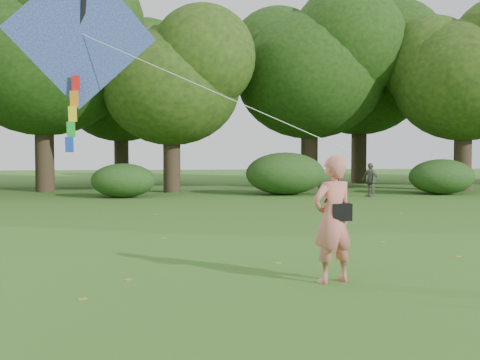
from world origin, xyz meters
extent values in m
plane|color=#265114|center=(0.00, 0.00, 0.00)|extent=(100.00, 100.00, 0.00)
imported|color=#CD6E60|center=(0.59, 0.59, 0.97)|extent=(0.83, 0.70, 1.94)
imported|color=#646059|center=(6.39, 16.44, 0.72)|extent=(0.73, 0.90, 1.44)
cube|color=black|center=(0.71, 0.56, 1.08)|extent=(0.30, 0.20, 0.26)
cylinder|color=black|center=(0.59, 0.55, 1.46)|extent=(0.33, 0.14, 0.47)
cube|color=#234A9B|center=(-3.36, 2.15, 3.97)|extent=(2.48, 0.69, 2.51)
cube|color=black|center=(-3.36, 2.18, 3.97)|extent=(0.38, 0.67, 2.26)
cylinder|color=white|center=(-1.26, 1.34, 2.99)|extent=(4.20, 1.62, 1.98)
cube|color=red|center=(-3.46, 2.17, 3.15)|extent=(0.14, 0.06, 0.26)
cube|color=orange|center=(-3.49, 2.17, 2.89)|extent=(0.14, 0.06, 0.26)
cube|color=yellow|center=(-3.52, 2.17, 2.63)|extent=(0.14, 0.06, 0.26)
cube|color=green|center=(-3.55, 2.17, 2.37)|extent=(0.14, 0.06, 0.26)
cube|color=blue|center=(-3.58, 2.17, 2.11)|extent=(0.14, 0.06, 0.26)
cylinder|color=#3A2D1E|center=(-8.00, 21.00, 1.92)|extent=(0.88, 0.88, 3.85)
ellipsoid|color=#1E3F11|center=(-8.00, 21.00, 6.05)|extent=(8.00, 8.00, 6.80)
cylinder|color=#3A2D1E|center=(-2.00, 20.00, 1.57)|extent=(0.80, 0.80, 3.15)
ellipsoid|color=#1E3F11|center=(-2.00, 20.00, 4.91)|extent=(6.40, 6.40, 5.44)
cylinder|color=#3A2D1E|center=(5.00, 22.00, 1.84)|extent=(0.86, 0.86, 3.67)
ellipsoid|color=#1E3F11|center=(5.00, 22.00, 5.76)|extent=(7.60, 7.60, 6.46)
cylinder|color=#3A2D1E|center=(12.00, 19.50, 1.72)|extent=(0.83, 0.83, 3.43)
ellipsoid|color=#1E3F11|center=(12.00, 19.50, 5.30)|extent=(6.80, 6.80, 5.78)
cylinder|color=#3A2D1E|center=(-5.00, 27.50, 1.75)|extent=(0.84, 0.84, 3.50)
ellipsoid|color=#1E3F11|center=(-5.00, 27.50, 5.43)|extent=(7.00, 7.00, 5.95)
cylinder|color=#3A2D1E|center=(9.00, 26.50, 2.01)|extent=(0.90, 0.90, 4.02)
ellipsoid|color=#1E3F11|center=(9.00, 26.50, 6.17)|extent=(7.80, 7.80, 6.63)
ellipsoid|color=#264919|center=(-4.00, 17.10, 0.71)|extent=(2.66, 2.09, 1.42)
ellipsoid|color=#264919|center=(3.00, 17.90, 0.94)|extent=(3.50, 2.75, 1.88)
ellipsoid|color=#264919|center=(10.00, 17.40, 0.79)|extent=(2.94, 2.31, 1.58)
cube|color=olive|center=(-2.07, 5.38, 0.00)|extent=(0.13, 0.10, 0.01)
cube|color=olive|center=(3.51, 2.47, 0.00)|extent=(0.14, 0.13, 0.01)
cube|color=olive|center=(0.02, 2.20, 0.00)|extent=(0.12, 0.09, 0.01)
cube|color=olive|center=(2.70, 4.30, 0.00)|extent=(0.12, 0.14, 0.01)
cube|color=olive|center=(-2.54, 1.10, 0.00)|extent=(0.14, 0.14, 0.01)
cube|color=olive|center=(5.28, 10.01, 0.00)|extent=(0.14, 0.12, 0.01)
cube|color=olive|center=(-3.05, -0.05, 0.00)|extent=(0.14, 0.11, 0.01)
cube|color=olive|center=(-2.44, 10.42, 0.00)|extent=(0.14, 0.14, 0.01)
camera|label=1|loc=(-1.76, -8.29, 2.04)|focal=45.00mm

